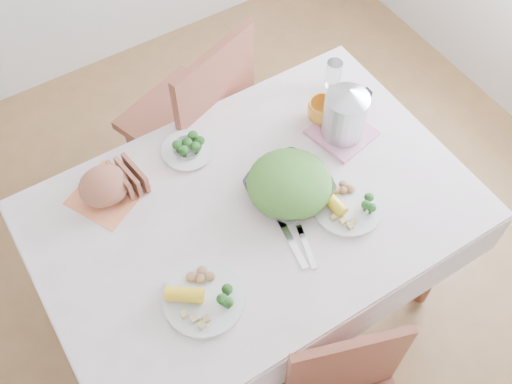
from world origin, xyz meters
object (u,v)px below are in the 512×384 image
dinner_plate_left (204,299)px  dinner_plate_right (347,207)px  yellow_mug (323,111)px  dining_table (254,260)px  salad_bowl (289,189)px  electric_kettle (345,113)px  chair_far (185,123)px

dinner_plate_left → dinner_plate_right: bearing=3.6°
yellow_mug → dinner_plate_left: bearing=-151.1°
dining_table → salad_bowl: bearing=-6.8°
dining_table → electric_kettle: 0.69m
chair_far → electric_kettle: (0.38, -0.61, 0.42)m
dining_table → yellow_mug: size_ratio=11.79×
dining_table → yellow_mug: 0.65m
salad_bowl → electric_kettle: electric_kettle is taller
dining_table → dinner_plate_right: 0.51m
chair_far → dinner_plate_right: 0.96m
dining_table → yellow_mug: yellow_mug is taller
dinner_plate_left → dinner_plate_right: (0.59, 0.04, 0.00)m
electric_kettle → dinner_plate_right: bearing=-127.0°
salad_bowl → electric_kettle: size_ratio=1.25×
dinner_plate_left → yellow_mug: (0.75, 0.42, 0.04)m
dinner_plate_right → chair_far: bearing=102.3°
salad_bowl → dinner_plate_right: size_ratio=1.14×
dining_table → salad_bowl: (0.13, -0.02, 0.42)m
salad_bowl → yellow_mug: yellow_mug is taller
salad_bowl → dinner_plate_right: (0.14, -0.16, -0.02)m
dinner_plate_left → dinner_plate_right: size_ratio=1.07×
dinner_plate_right → yellow_mug: 0.42m
dining_table → chair_far: bearing=83.7°
chair_far → salad_bowl: bearing=75.2°
salad_bowl → yellow_mug: size_ratio=2.36×
dining_table → dinner_plate_right: dinner_plate_right is taller
chair_far → dining_table: bearing=64.6°
chair_far → electric_kettle: bearing=102.8°
salad_bowl → dinner_plate_right: 0.21m
chair_far → salad_bowl: chair_far is taller
salad_bowl → dinner_plate_right: salad_bowl is taller
dinner_plate_right → salad_bowl: bearing=131.2°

